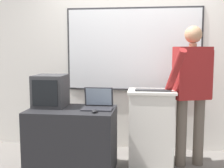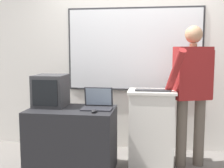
% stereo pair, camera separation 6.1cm
% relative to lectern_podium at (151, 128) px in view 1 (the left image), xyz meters
% --- Properties ---
extents(back_wall, '(6.40, 0.17, 2.88)m').
position_rel_lectern_podium_xyz_m(back_wall, '(-0.28, 0.67, 0.96)').
color(back_wall, silver).
rests_on(back_wall, ground_plane).
extents(lectern_podium, '(0.58, 0.42, 0.95)m').
position_rel_lectern_podium_xyz_m(lectern_podium, '(0.00, 0.00, 0.00)').
color(lectern_podium, beige).
rests_on(lectern_podium, ground_plane).
extents(side_desk, '(1.00, 0.62, 0.76)m').
position_rel_lectern_podium_xyz_m(side_desk, '(-0.92, -0.30, -0.10)').
color(side_desk, black).
rests_on(side_desk, ground_plane).
extents(person_presenter, '(0.60, 0.65, 1.72)m').
position_rel_lectern_podium_xyz_m(person_presenter, '(0.48, 0.05, 0.52)').
color(person_presenter, brown).
rests_on(person_presenter, ground_plane).
extents(laptop, '(0.34, 0.25, 0.25)m').
position_rel_lectern_podium_xyz_m(laptop, '(-0.62, -0.26, 0.35)').
color(laptop, '#28282D').
rests_on(laptop, side_desk).
extents(wireless_keyboard, '(0.42, 0.15, 0.02)m').
position_rel_lectern_podium_xyz_m(wireless_keyboard, '(0.01, -0.05, 0.48)').
color(wireless_keyboard, '#2D2D30').
rests_on(wireless_keyboard, lectern_podium).
extents(computer_mouse_by_laptop, '(0.06, 0.10, 0.03)m').
position_rel_lectern_podium_xyz_m(computer_mouse_by_laptop, '(-0.62, -0.47, 0.30)').
color(computer_mouse_by_laptop, black).
rests_on(computer_mouse_by_laptop, side_desk).
extents(crt_monitor, '(0.37, 0.39, 0.38)m').
position_rel_lectern_podium_xyz_m(crt_monitor, '(-1.21, -0.20, 0.47)').
color(crt_monitor, '#333335').
rests_on(crt_monitor, side_desk).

